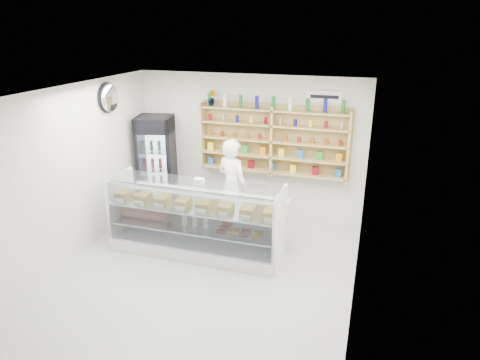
% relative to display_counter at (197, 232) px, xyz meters
% --- Properties ---
extents(room, '(5.00, 5.00, 5.00)m').
position_rel_display_counter_xyz_m(room, '(0.38, -0.69, 1.05)').
color(room, '#BABAC0').
rests_on(room, ground).
extents(display_counter, '(2.89, 0.86, 1.26)m').
position_rel_display_counter_xyz_m(display_counter, '(0.00, 0.00, 0.00)').
color(display_counter, white).
rests_on(display_counter, floor).
extents(shop_worker, '(0.77, 0.65, 1.78)m').
position_rel_display_counter_xyz_m(shop_worker, '(0.33, 0.89, 0.54)').
color(shop_worker, white).
rests_on(shop_worker, floor).
extents(drinks_cooler, '(0.86, 0.84, 1.96)m').
position_rel_display_counter_xyz_m(drinks_cooler, '(-1.48, 1.44, 0.64)').
color(drinks_cooler, black).
rests_on(drinks_cooler, floor).
extents(wall_shelving, '(2.84, 0.28, 1.33)m').
position_rel_display_counter_xyz_m(wall_shelving, '(0.88, 1.65, 1.25)').
color(wall_shelving, tan).
rests_on(wall_shelving, back_wall).
extents(potted_plant, '(0.19, 0.16, 0.31)m').
position_rel_display_counter_xyz_m(potted_plant, '(-0.33, 1.65, 2.00)').
color(potted_plant, '#1E6626').
rests_on(potted_plant, wall_shelving).
extents(security_mirror, '(0.15, 0.50, 0.50)m').
position_rel_display_counter_xyz_m(security_mirror, '(-1.79, 0.51, 2.10)').
color(security_mirror, silver).
rests_on(security_mirror, left_wall).
extents(wall_sign, '(0.62, 0.03, 0.20)m').
position_rel_display_counter_xyz_m(wall_sign, '(1.78, 1.78, 2.10)').
color(wall_sign, white).
rests_on(wall_sign, back_wall).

